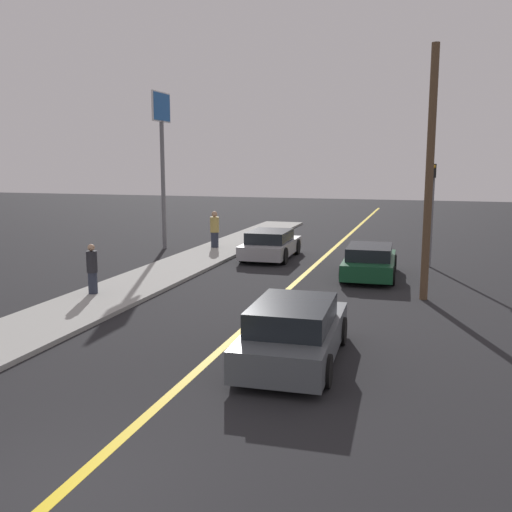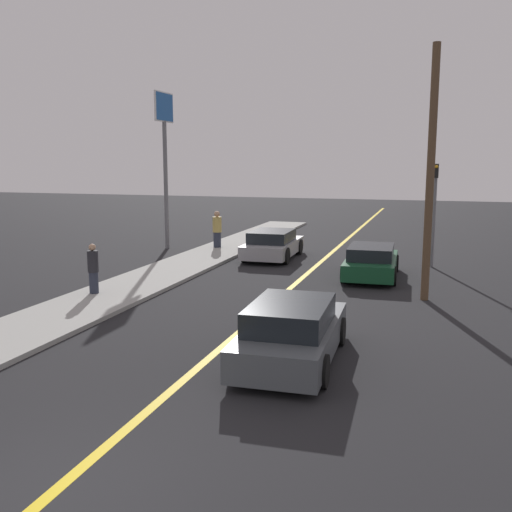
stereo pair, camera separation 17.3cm
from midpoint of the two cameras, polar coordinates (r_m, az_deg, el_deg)
ground_plane at (r=8.38m, az=-19.39°, el=-21.69°), size 120.00×120.00×0.00m
road_center_line at (r=24.44m, az=6.64°, el=-0.64°), size 0.20×60.00×0.01m
sidewalk_left at (r=24.30m, az=-6.10°, el=-0.55°), size 2.59×32.54×0.12m
car_near_right_lane at (r=12.34m, az=4.01°, el=-7.61°), size 2.05×4.38×1.33m
car_ahead_center at (r=21.51m, az=11.67°, el=-0.55°), size 2.03×4.27×1.21m
car_far_distant at (r=25.24m, az=1.88°, el=1.15°), size 2.10×4.38×1.26m
pedestrian_near_curb at (r=18.68m, az=-15.72°, el=-1.22°), size 0.34×0.34×1.58m
pedestrian_mid_group at (r=27.73m, az=-3.73°, el=2.67°), size 0.43×0.43×1.76m
traffic_light at (r=23.98m, az=17.63°, el=4.92°), size 0.18×0.40×4.16m
roadside_sign at (r=28.31m, az=-8.96°, el=11.93°), size 0.20×1.83×7.51m
utility_pole at (r=18.10m, az=17.30°, el=7.69°), size 0.24×0.24×7.68m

